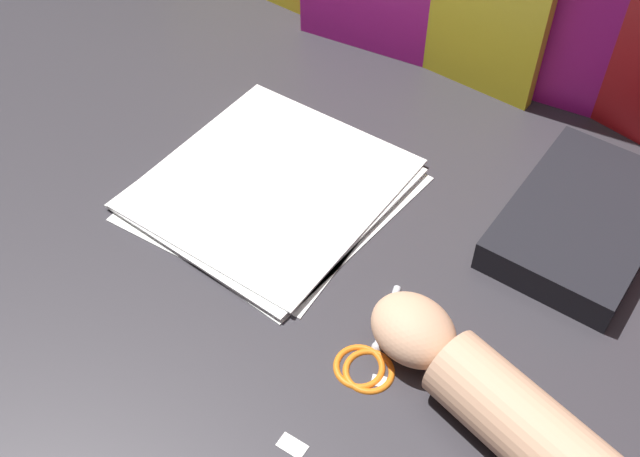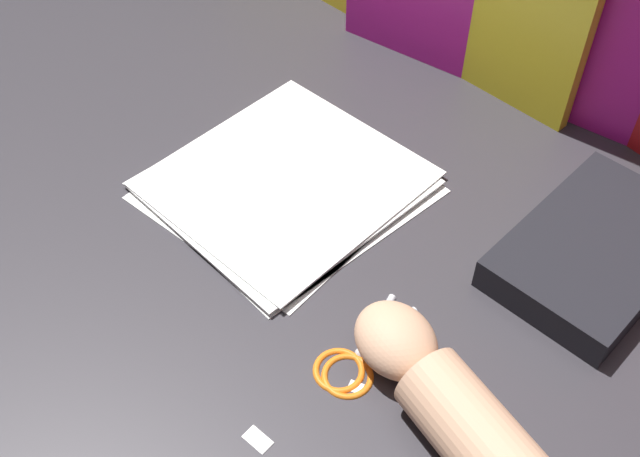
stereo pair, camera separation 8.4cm
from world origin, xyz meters
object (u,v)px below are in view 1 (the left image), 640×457
(paper_stack, at_px, (272,187))
(hand_forearm, at_px, (499,404))
(book_closed, at_px, (583,220))
(scissors, at_px, (372,354))

(paper_stack, height_order, hand_forearm, hand_forearm)
(paper_stack, xyz_separation_m, hand_forearm, (0.38, -0.13, 0.03))
(hand_forearm, bearing_deg, book_closed, 95.45)
(book_closed, bearing_deg, scissors, -110.67)
(paper_stack, relative_size, book_closed, 1.27)
(scissors, height_order, hand_forearm, hand_forearm)
(book_closed, height_order, hand_forearm, hand_forearm)
(paper_stack, bearing_deg, scissors, -29.78)
(book_closed, bearing_deg, paper_stack, -155.59)
(book_closed, xyz_separation_m, scissors, (-0.11, -0.30, -0.02))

